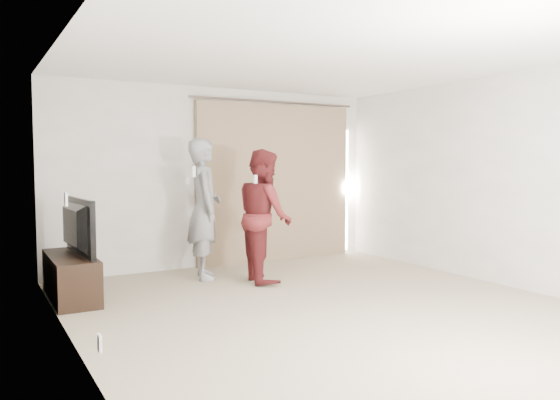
% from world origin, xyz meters
% --- Properties ---
extents(floor, '(5.50, 5.50, 0.00)m').
position_xyz_m(floor, '(0.00, 0.00, 0.00)').
color(floor, tan).
rests_on(floor, ground).
extents(wall_back, '(5.00, 0.04, 2.60)m').
position_xyz_m(wall_back, '(0.00, 2.75, 1.30)').
color(wall_back, white).
rests_on(wall_back, ground).
extents(wall_left, '(0.04, 5.50, 2.60)m').
position_xyz_m(wall_left, '(-2.50, -0.00, 1.30)').
color(wall_left, white).
rests_on(wall_left, ground).
extents(ceiling, '(5.00, 5.50, 0.01)m').
position_xyz_m(ceiling, '(0.00, 0.00, 2.60)').
color(ceiling, white).
rests_on(ceiling, wall_back).
extents(curtain, '(2.80, 0.11, 2.46)m').
position_xyz_m(curtain, '(0.91, 2.68, 1.20)').
color(curtain, '#9A805E').
rests_on(curtain, ground).
extents(tv_console, '(0.44, 1.28, 0.49)m').
position_xyz_m(tv_console, '(-2.27, 1.71, 0.25)').
color(tv_console, black).
rests_on(tv_console, ground).
extents(tv, '(0.22, 1.10, 0.63)m').
position_xyz_m(tv, '(-2.27, 1.71, 0.81)').
color(tv, black).
rests_on(tv, tv_console).
extents(scratching_post, '(0.31, 0.31, 0.41)m').
position_xyz_m(scratching_post, '(-2.03, 2.40, 0.17)').
color(scratching_post, tan).
rests_on(scratching_post, ground).
extents(person_man, '(0.59, 0.76, 1.83)m').
position_xyz_m(person_man, '(-0.56, 2.00, 0.92)').
color(person_man, gray).
rests_on(person_man, ground).
extents(person_woman, '(0.79, 0.93, 1.69)m').
position_xyz_m(person_woman, '(0.04, 1.46, 0.84)').
color(person_woman, maroon).
rests_on(person_woman, ground).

